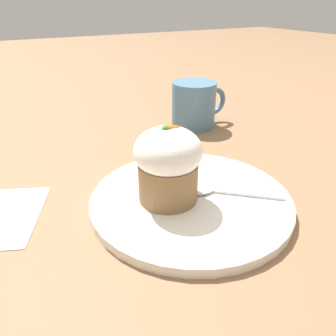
% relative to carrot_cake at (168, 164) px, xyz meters
% --- Properties ---
extents(ground_plane, '(4.00, 4.00, 0.00)m').
position_rel_carrot_cake_xyz_m(ground_plane, '(0.03, -0.01, -0.06)').
color(ground_plane, '#846042').
extents(dessert_plate, '(0.25, 0.25, 0.01)m').
position_rel_carrot_cake_xyz_m(dessert_plate, '(0.03, -0.01, -0.05)').
color(dessert_plate, white).
rests_on(dessert_plate, ground_plane).
extents(carrot_cake, '(0.08, 0.08, 0.10)m').
position_rel_carrot_cake_xyz_m(carrot_cake, '(0.00, 0.00, 0.00)').
color(carrot_cake, olive).
rests_on(carrot_cake, dessert_plate).
extents(spoon, '(0.12, 0.11, 0.01)m').
position_rel_carrot_cake_xyz_m(spoon, '(0.05, -0.01, -0.05)').
color(spoon, silver).
rests_on(spoon, dessert_plate).
extents(coffee_cup, '(0.12, 0.09, 0.09)m').
position_rel_carrot_cake_xyz_m(coffee_cup, '(0.19, 0.23, -0.02)').
color(coffee_cup, teal).
rests_on(coffee_cup, ground_plane).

